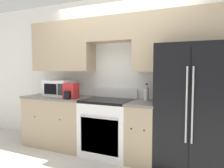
{
  "coord_description": "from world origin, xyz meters",
  "views": [
    {
      "loc": [
        1.45,
        -2.78,
        1.39
      ],
      "look_at": [
        -0.0,
        0.31,
        1.14
      ],
      "focal_mm": 35.0,
      "sensor_mm": 36.0,
      "label": 1
    }
  ],
  "objects_px": {
    "refrigerator": "(192,107)",
    "microwave": "(60,88)",
    "bottle": "(146,94)",
    "oven_range": "(108,127)"
  },
  "relations": [
    {
      "from": "microwave",
      "to": "bottle",
      "type": "distance_m",
      "value": 1.57
    },
    {
      "from": "oven_range",
      "to": "bottle",
      "type": "xyz_separation_m",
      "value": [
        0.57,
        0.19,
        0.54
      ]
    },
    {
      "from": "oven_range",
      "to": "microwave",
      "type": "relative_size",
      "value": 2.16
    },
    {
      "from": "oven_range",
      "to": "refrigerator",
      "type": "bearing_deg",
      "value": 1.83
    },
    {
      "from": "refrigerator",
      "to": "bottle",
      "type": "height_order",
      "value": "refrigerator"
    },
    {
      "from": "refrigerator",
      "to": "microwave",
      "type": "relative_size",
      "value": 3.52
    },
    {
      "from": "refrigerator",
      "to": "microwave",
      "type": "height_order",
      "value": "refrigerator"
    },
    {
      "from": "refrigerator",
      "to": "bottle",
      "type": "xyz_separation_m",
      "value": [
        -0.69,
        0.15,
        0.14
      ]
    },
    {
      "from": "refrigerator",
      "to": "bottle",
      "type": "bearing_deg",
      "value": 167.8
    },
    {
      "from": "microwave",
      "to": "bottle",
      "type": "xyz_separation_m",
      "value": [
        1.57,
        0.13,
        -0.04
      ]
    }
  ]
}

